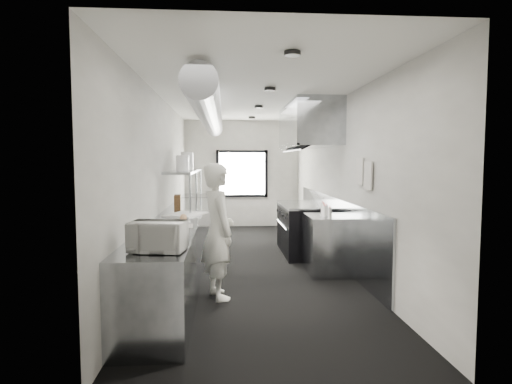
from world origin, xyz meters
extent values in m
cube|color=black|center=(0.00, 0.00, 0.00)|extent=(3.00, 8.00, 0.01)
cube|color=white|center=(0.00, 0.00, 2.80)|extent=(3.00, 8.00, 0.01)
cube|color=silver|center=(0.00, 4.00, 1.40)|extent=(3.00, 0.02, 2.80)
cube|color=silver|center=(0.00, -4.00, 1.40)|extent=(3.00, 0.02, 2.80)
cube|color=silver|center=(-1.50, 0.00, 1.40)|extent=(0.02, 8.00, 2.80)
cube|color=silver|center=(1.50, 0.00, 1.40)|extent=(0.02, 8.00, 2.80)
cube|color=gray|center=(1.48, 0.30, 0.55)|extent=(0.03, 5.50, 1.10)
cylinder|color=gray|center=(-0.70, 0.40, 2.55)|extent=(0.40, 6.40, 0.40)
cube|color=white|center=(0.00, 3.96, 1.40)|extent=(1.20, 0.03, 1.10)
cube|color=black|center=(0.00, 3.98, 1.98)|extent=(1.36, 0.03, 0.08)
cube|color=black|center=(0.00, 3.98, 0.82)|extent=(1.36, 0.03, 0.08)
cube|color=black|center=(-0.64, 3.98, 1.40)|extent=(0.08, 0.03, 1.25)
cube|color=black|center=(0.64, 3.98, 1.40)|extent=(0.08, 0.03, 1.25)
cube|color=gray|center=(1.10, 0.70, 2.40)|extent=(0.80, 2.20, 0.80)
cube|color=gray|center=(0.72, 0.70, 2.01)|extent=(0.05, 2.20, 0.05)
cube|color=black|center=(1.02, 0.70, 2.06)|extent=(0.50, 2.10, 0.28)
cube|color=gray|center=(-1.15, -0.50, 0.45)|extent=(0.70, 6.00, 0.90)
cube|color=gray|center=(-1.20, 1.00, 1.55)|extent=(0.45, 3.00, 0.04)
cylinder|color=gray|center=(-1.00, -0.40, 1.22)|extent=(0.04, 0.04, 0.66)
cylinder|color=gray|center=(-1.00, 1.00, 1.22)|extent=(0.04, 0.04, 0.66)
cylinder|color=gray|center=(-1.00, 2.40, 1.22)|extent=(0.04, 0.04, 0.66)
cube|color=black|center=(1.05, 0.70, 0.45)|extent=(0.85, 1.60, 0.90)
cube|color=gray|center=(1.05, 0.70, 0.92)|extent=(0.85, 1.60, 0.04)
cube|color=gray|center=(0.64, 0.70, 0.45)|extent=(0.03, 1.55, 0.80)
cylinder|color=gray|center=(0.61, 0.70, 0.55)|extent=(0.03, 1.30, 0.03)
cube|color=gray|center=(1.15, -0.70, 0.45)|extent=(0.65, 0.80, 0.90)
cube|color=gray|center=(-1.15, 3.20, 0.45)|extent=(0.70, 1.20, 0.90)
cube|color=silver|center=(1.47, -1.20, 1.60)|extent=(0.02, 0.28, 0.38)
cube|color=silver|center=(1.47, -1.55, 1.55)|extent=(0.02, 0.28, 0.38)
imported|color=silver|center=(-0.54, -1.74, 0.86)|extent=(0.59, 0.73, 1.72)
imported|color=white|center=(-1.08, -3.07, 1.04)|extent=(0.52, 0.43, 0.28)
cylinder|color=#ADBAAC|center=(-1.27, -2.49, 0.95)|extent=(0.17, 0.17, 0.10)
cylinder|color=#ADBAAC|center=(-1.26, -2.49, 0.95)|extent=(0.18, 0.18, 0.10)
cube|color=silver|center=(-1.01, -1.62, 0.90)|extent=(0.32, 0.38, 0.01)
cylinder|color=white|center=(-1.03, -1.21, 0.91)|extent=(0.21, 0.21, 0.02)
sphere|color=tan|center=(-1.03, -1.21, 0.96)|extent=(0.10, 0.10, 0.10)
cube|color=silver|center=(-1.07, -0.45, 0.91)|extent=(0.70, 0.78, 0.02)
cube|color=brown|center=(-1.27, 0.28, 1.03)|extent=(0.12, 0.24, 0.26)
cylinder|color=white|center=(-1.19, 0.37, 1.70)|extent=(0.28, 0.28, 0.26)
cylinder|color=white|center=(-1.22, 0.71, 1.71)|extent=(0.26, 0.26, 0.28)
cylinder|color=white|center=(-1.19, 1.32, 1.74)|extent=(0.31, 0.31, 0.34)
cylinder|color=white|center=(-1.21, 1.73, 1.74)|extent=(0.25, 0.25, 0.34)
cylinder|color=silver|center=(1.09, -1.03, 0.98)|extent=(0.07, 0.07, 0.17)
cylinder|color=silver|center=(1.06, -0.81, 0.98)|extent=(0.06, 0.06, 0.17)
cylinder|color=silver|center=(1.12, -0.68, 0.98)|extent=(0.07, 0.07, 0.16)
cylinder|color=silver|center=(1.11, -0.57, 0.98)|extent=(0.06, 0.06, 0.16)
cylinder|color=silver|center=(1.12, -0.43, 0.99)|extent=(0.07, 0.07, 0.18)
camera|label=1|loc=(-0.44, -7.01, 1.76)|focal=29.24mm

